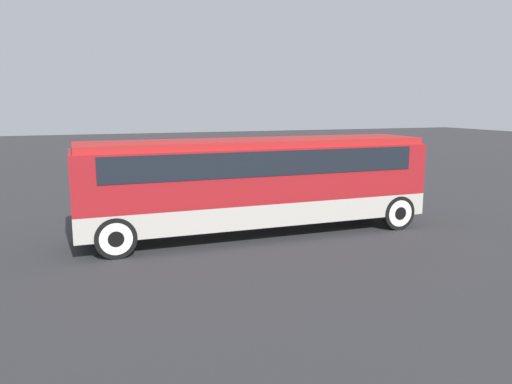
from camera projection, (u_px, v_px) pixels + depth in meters
ground_plane at (256, 234)px, 16.72m from camera, size 120.00×120.00×0.00m
tour_bus at (259, 177)px, 16.42m from camera, size 11.53×2.61×3.16m
parked_car_near at (320, 180)px, 23.58m from camera, size 4.47×1.97×1.47m
parked_car_mid at (208, 178)px, 24.47m from camera, size 4.64×1.86×1.37m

